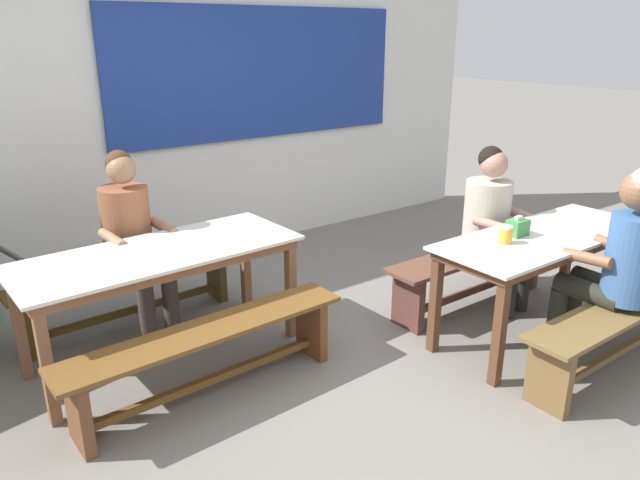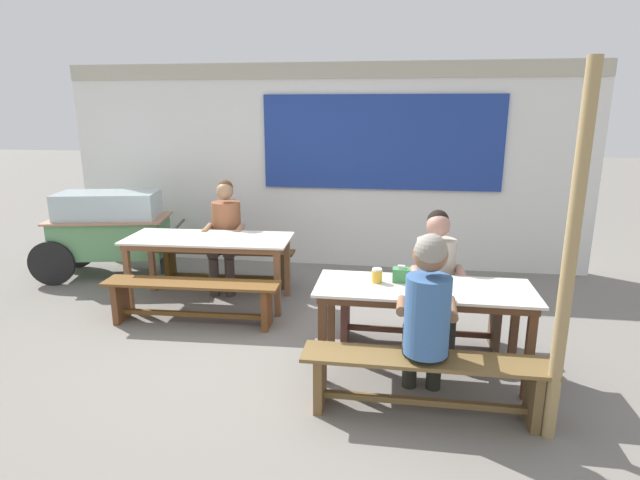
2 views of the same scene
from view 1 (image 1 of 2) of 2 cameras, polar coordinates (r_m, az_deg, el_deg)
ground_plane at (r=3.81m, az=5.85°, el=-12.50°), size 40.00×40.00×0.00m
backdrop_wall at (r=5.52m, az=-12.44°, el=12.45°), size 6.82×0.23×2.62m
dining_table_far at (r=3.81m, az=-15.17°, el=-2.01°), size 1.77×0.77×0.73m
dining_table_near at (r=4.24m, az=20.74°, el=-0.49°), size 1.66×0.63×0.73m
bench_far_back at (r=4.45m, az=-17.85°, el=-4.27°), size 1.64×0.33×0.43m
bench_far_front at (r=3.49m, az=-10.63°, el=-10.37°), size 1.73×0.37×0.43m
bench_near_back at (r=4.68m, az=14.35°, el=-2.67°), size 1.57×0.32×0.43m
bench_near_front at (r=4.12m, az=26.88°, el=-7.41°), size 1.67×0.31×0.43m
person_center_facing at (r=4.26m, az=-17.67°, el=0.69°), size 0.47×0.59×1.27m
person_near_front at (r=3.99m, az=26.90°, el=-1.33°), size 0.42×0.58×1.30m
person_right_near_table at (r=4.62m, az=16.33°, el=2.09°), size 0.48×0.54×1.22m
tissue_box at (r=4.11m, az=18.47°, el=1.17°), size 0.14×0.10×0.13m
condiment_jar at (r=3.94m, az=17.44°, el=0.49°), size 0.08×0.08×0.11m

